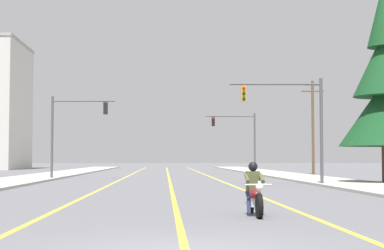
# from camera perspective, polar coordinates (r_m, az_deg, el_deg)

# --- Properties ---
(lane_stripe_center) EXTENTS (0.16, 100.00, 0.01)m
(lane_stripe_center) POSITION_cam_1_polar(r_m,az_deg,el_deg) (55.08, -2.24, -4.80)
(lane_stripe_center) COLOR yellow
(lane_stripe_center) RESTS_ON ground
(lane_stripe_left) EXTENTS (0.16, 100.00, 0.01)m
(lane_stripe_left) POSITION_cam_1_polar(r_m,az_deg,el_deg) (55.17, -5.98, -4.78)
(lane_stripe_left) COLOR yellow
(lane_stripe_left) RESTS_ON ground
(lane_stripe_right) EXTENTS (0.16, 100.00, 0.01)m
(lane_stripe_right) POSITION_cam_1_polar(r_m,az_deg,el_deg) (55.21, 1.45, -4.79)
(lane_stripe_right) COLOR yellow
(lane_stripe_right) RESTS_ON ground
(sidewalk_kerb_right) EXTENTS (4.40, 110.00, 0.14)m
(sidewalk_kerb_right) POSITION_cam_1_polar(r_m,az_deg,el_deg) (51.23, 9.60, -4.80)
(sidewalk_kerb_right) COLOR #ADA89E
(sidewalk_kerb_right) RESTS_ON ground
(sidewalk_kerb_left) EXTENTS (4.40, 110.00, 0.14)m
(sidewalk_kerb_left) POSITION_cam_1_polar(r_m,az_deg,el_deg) (51.07, -13.99, -4.76)
(sidewalk_kerb_left) COLOR #ADA89E
(sidewalk_kerb_left) RESTS_ON ground
(motorcycle_with_rider) EXTENTS (0.70, 2.19, 1.46)m
(motorcycle_with_rider) POSITION_cam_1_polar(r_m,az_deg,el_deg) (16.60, 5.90, -6.51)
(motorcycle_with_rider) COLOR black
(motorcycle_with_rider) RESTS_ON ground
(traffic_signal_near_right) EXTENTS (5.36, 0.37, 6.20)m
(traffic_signal_near_right) POSITION_cam_1_polar(r_m,az_deg,el_deg) (35.27, 9.66, 1.04)
(traffic_signal_near_right) COLOR #47474C
(traffic_signal_near_right) RESTS_ON ground
(traffic_signal_near_left) EXTENTS (4.77, 0.43, 6.20)m
(traffic_signal_near_left) POSITION_cam_1_polar(r_m,az_deg,el_deg) (45.88, -11.42, 0.05)
(traffic_signal_near_left) COLOR #47474C
(traffic_signal_near_left) RESTS_ON ground
(traffic_signal_mid_right) EXTENTS (5.12, 0.59, 6.20)m
(traffic_signal_mid_right) POSITION_cam_1_polar(r_m,az_deg,el_deg) (61.67, 4.61, -0.80)
(traffic_signal_mid_right) COLOR #47474C
(traffic_signal_mid_right) RESTS_ON ground
(utility_pole_right_far) EXTENTS (2.25, 0.26, 9.22)m
(utility_pole_right_far) POSITION_cam_1_polar(r_m,az_deg,el_deg) (60.44, 11.35, 0.11)
(utility_pole_right_far) COLOR brown
(utility_pole_right_far) RESTS_ON ground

